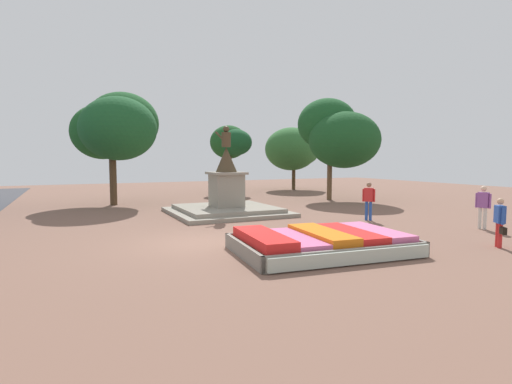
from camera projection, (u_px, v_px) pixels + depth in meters
name	position (u px, v px, depth m)	size (l,w,h in m)	color
ground_plane	(201.00, 243.00, 13.18)	(71.36, 71.36, 0.00)	brown
flower_planter	(322.00, 243.00, 11.83)	(5.35, 3.82, 0.67)	#38281C
statue_monument	(227.00, 199.00, 20.15)	(5.45, 5.45, 4.42)	gray
pedestrian_with_handbag	(500.00, 220.00, 12.41)	(0.51, 0.63, 1.55)	red
pedestrian_near_planter	(483.00, 204.00, 15.68)	(0.33, 0.54, 1.72)	beige
pedestrian_crossing_plaza	(369.00, 198.00, 17.95)	(0.40, 0.47, 1.73)	#264CA5
park_tree_far_left	(294.00, 149.00, 36.21)	(5.17, 5.06, 5.62)	#4C3823
park_tree_behind_statue	(231.00, 143.00, 32.24)	(3.12, 3.65, 5.50)	#4C3823
park_tree_far_right	(116.00, 128.00, 24.12)	(5.25, 5.68, 6.88)	#4C3823
park_tree_street_side	(337.00, 133.00, 26.91)	(4.55, 6.27, 6.96)	brown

